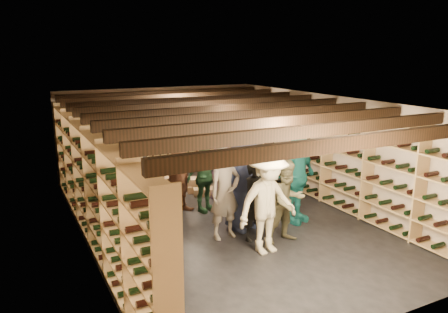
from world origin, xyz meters
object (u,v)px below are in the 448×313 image
crate_loose (204,191)px  person_5 (178,173)px  crate_stack_right (198,185)px  person_0 (137,202)px  person_2 (287,201)px  person_10 (204,177)px  person_6 (243,183)px  person_3 (268,203)px  person_4 (297,177)px  person_1 (255,201)px  person_12 (251,156)px  crate_stack_left (169,191)px  person_9 (129,178)px  person_8 (244,161)px  person_11 (221,164)px  person_7 (225,193)px

crate_loose → person_5: size_ratio=0.29×
crate_stack_right → crate_loose: bearing=-82.5°
person_0 → person_2: bearing=-40.0°
person_10 → person_2: bearing=-88.9°
person_6 → person_3: bearing=-115.4°
person_10 → person_4: bearing=-62.1°
person_1 → person_6: 0.59m
person_4 → person_12: size_ratio=1.03×
person_0 → person_3: person_3 is taller
crate_stack_left → person_9: person_9 is taller
person_6 → person_9: 2.52m
person_5 → person_6: person_6 is taller
crate_loose → person_3: size_ratio=0.28×
crate_loose → person_2: 3.15m
person_5 → person_8: bearing=-19.6°
person_0 → person_12: 3.80m
person_12 → person_0: bearing=-152.2°
person_0 → person_5: person_5 is taller
person_0 → person_3: (1.92, -1.10, 0.03)m
person_3 → person_11: person_3 is taller
crate_stack_left → crate_stack_right: 1.16m
person_1 → person_9: size_ratio=0.99×
person_10 → person_8: bearing=-3.6°
person_0 → person_12: person_12 is taller
person_10 → person_11: size_ratio=0.94×
person_2 → person_3: 0.60m
person_9 → person_11: bearing=-16.9°
person_0 → person_9: bearing=58.9°
person_9 → person_8: bearing=-25.5°
person_11 → crate_stack_left: bearing=160.1°
person_4 → person_11: 2.14m
person_4 → person_8: 1.67m
crate_stack_right → person_4: size_ratio=0.31×
person_5 → person_3: bearing=-98.2°
person_1 → person_9: bearing=106.4°
crate_stack_left → person_8: (1.70, -0.39, 0.58)m
person_6 → person_11: size_ratio=1.14×
person_0 → person_10: size_ratio=1.14×
crate_stack_right → person_2: 3.42m
person_5 → person_8: 1.66m
person_6 → person_10: (-0.27, 1.19, -0.16)m
person_10 → person_3: bearing=-103.6°
person_6 → person_12: person_6 is taller
crate_loose → person_0: size_ratio=0.29×
person_0 → person_7: bearing=-28.3°
person_1 → person_4: size_ratio=0.80×
person_4 → person_7: person_4 is taller
person_1 → person_10: size_ratio=0.98×
person_6 → person_8: person_6 is taller
person_9 → crate_stack_left: bearing=-16.9°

